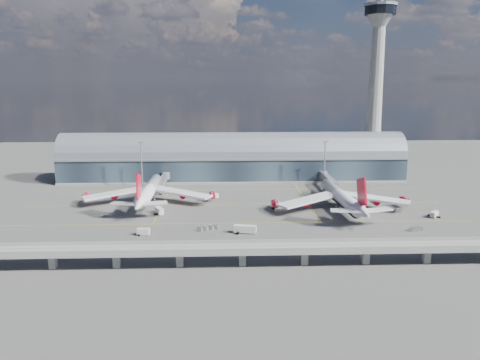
{
  "coord_description": "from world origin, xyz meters",
  "views": [
    {
      "loc": [
        -6.1,
        -195.92,
        58.72
      ],
      "look_at": [
        1.7,
        10.0,
        14.0
      ],
      "focal_mm": 35.0,
      "sensor_mm": 36.0,
      "label": 1
    }
  ],
  "objects_px": {
    "service_truck_2": "(245,229)",
    "cargo_train_2": "(416,229)",
    "control_tower": "(375,91)",
    "airliner_right": "(342,198)",
    "service_truck_3": "(434,214)",
    "service_truck_1": "(143,232)",
    "cargo_train_0": "(208,228)",
    "floodlight_mast_right": "(325,163)",
    "service_truck_5": "(214,195)",
    "service_truck_4": "(276,205)",
    "cargo_train_1": "(371,246)",
    "service_truck_0": "(159,211)",
    "floodlight_mast_left": "(142,164)",
    "airliner_left": "(148,192)"
  },
  "relations": [
    {
      "from": "airliner_left",
      "to": "service_truck_5",
      "type": "xyz_separation_m",
      "value": [
        31.4,
        9.83,
        -4.59
      ]
    },
    {
      "from": "service_truck_2",
      "to": "service_truck_4",
      "type": "xyz_separation_m",
      "value": [
        15.88,
        35.52,
        0.01
      ]
    },
    {
      "from": "airliner_left",
      "to": "service_truck_5",
      "type": "relative_size",
      "value": 12.54
    },
    {
      "from": "floodlight_mast_left",
      "to": "service_truck_1",
      "type": "relative_size",
      "value": 5.25
    },
    {
      "from": "airliner_left",
      "to": "service_truck_2",
      "type": "xyz_separation_m",
      "value": [
        44.2,
        -46.24,
        -4.23
      ]
    },
    {
      "from": "cargo_train_0",
      "to": "cargo_train_1",
      "type": "bearing_deg",
      "value": -86.58
    },
    {
      "from": "floodlight_mast_right",
      "to": "service_truck_5",
      "type": "distance_m",
      "value": 65.47
    },
    {
      "from": "service_truck_0",
      "to": "service_truck_2",
      "type": "relative_size",
      "value": 0.79
    },
    {
      "from": "service_truck_2",
      "to": "cargo_train_2",
      "type": "height_order",
      "value": "service_truck_2"
    },
    {
      "from": "floodlight_mast_right",
      "to": "cargo_train_2",
      "type": "distance_m",
      "value": 81.07
    },
    {
      "from": "control_tower",
      "to": "airliner_right",
      "type": "distance_m",
      "value": 95.3
    },
    {
      "from": "cargo_train_2",
      "to": "service_truck_5",
      "type": "bearing_deg",
      "value": 73.7
    },
    {
      "from": "service_truck_1",
      "to": "service_truck_4",
      "type": "height_order",
      "value": "service_truck_4"
    },
    {
      "from": "airliner_right",
      "to": "service_truck_1",
      "type": "distance_m",
      "value": 90.78
    },
    {
      "from": "floodlight_mast_right",
      "to": "cargo_train_0",
      "type": "distance_m",
      "value": 96.69
    },
    {
      "from": "service_truck_2",
      "to": "cargo_train_1",
      "type": "distance_m",
      "value": 47.47
    },
    {
      "from": "control_tower",
      "to": "cargo_train_0",
      "type": "xyz_separation_m",
      "value": [
        -96.99,
        -101.09,
        -50.82
      ]
    },
    {
      "from": "service_truck_1",
      "to": "cargo_train_2",
      "type": "xyz_separation_m",
      "value": [
        106.96,
        1.69,
        -0.6
      ]
    },
    {
      "from": "service_truck_1",
      "to": "cargo_train_0",
      "type": "relative_size",
      "value": 0.54
    },
    {
      "from": "airliner_left",
      "to": "service_truck_0",
      "type": "height_order",
      "value": "airliner_left"
    },
    {
      "from": "airliner_right",
      "to": "service_truck_0",
      "type": "xyz_separation_m",
      "value": [
        -82.45,
        -3.31,
        -4.05
      ]
    },
    {
      "from": "floodlight_mast_right",
      "to": "airliner_right",
      "type": "distance_m",
      "value": 47.51
    },
    {
      "from": "airliner_right",
      "to": "service_truck_4",
      "type": "xyz_separation_m",
      "value": [
        -29.79,
        4.19,
        -3.86
      ]
    },
    {
      "from": "airliner_right",
      "to": "cargo_train_1",
      "type": "xyz_separation_m",
      "value": [
        -2.01,
        -49.94,
        -4.59
      ]
    },
    {
      "from": "floodlight_mast_right",
      "to": "airliner_left",
      "type": "relative_size",
      "value": 0.38
    },
    {
      "from": "control_tower",
      "to": "service_truck_5",
      "type": "relative_size",
      "value": 19.24
    },
    {
      "from": "cargo_train_1",
      "to": "floodlight_mast_right",
      "type": "bearing_deg",
      "value": -23.49
    },
    {
      "from": "airliner_right",
      "to": "cargo_train_1",
      "type": "height_order",
      "value": "airliner_right"
    },
    {
      "from": "control_tower",
      "to": "service_truck_0",
      "type": "bearing_deg",
      "value": -146.81
    },
    {
      "from": "control_tower",
      "to": "floodlight_mast_left",
      "type": "distance_m",
      "value": 143.01
    },
    {
      "from": "cargo_train_0",
      "to": "cargo_train_1",
      "type": "xyz_separation_m",
      "value": [
        58.06,
        -23.63,
        0.11
      ]
    },
    {
      "from": "service_truck_0",
      "to": "service_truck_4",
      "type": "bearing_deg",
      "value": -17.61
    },
    {
      "from": "floodlight_mast_right",
      "to": "service_truck_2",
      "type": "distance_m",
      "value": 92.24
    },
    {
      "from": "cargo_train_2",
      "to": "airliner_right",
      "type": "bearing_deg",
      "value": 54.12
    },
    {
      "from": "floodlight_mast_right",
      "to": "control_tower",
      "type": "bearing_deg",
      "value": 38.66
    },
    {
      "from": "cargo_train_2",
      "to": "floodlight_mast_right",
      "type": "bearing_deg",
      "value": 32.86
    },
    {
      "from": "floodlight_mast_right",
      "to": "service_truck_1",
      "type": "relative_size",
      "value": 5.25
    },
    {
      "from": "airliner_right",
      "to": "service_truck_3",
      "type": "height_order",
      "value": "airliner_right"
    },
    {
      "from": "floodlight_mast_left",
      "to": "service_truck_0",
      "type": "height_order",
      "value": "floodlight_mast_left"
    },
    {
      "from": "airliner_left",
      "to": "service_truck_1",
      "type": "bearing_deg",
      "value": -83.94
    },
    {
      "from": "control_tower",
      "to": "cargo_train_2",
      "type": "distance_m",
      "value": 117.97
    },
    {
      "from": "service_truck_5",
      "to": "cargo_train_0",
      "type": "height_order",
      "value": "service_truck_5"
    },
    {
      "from": "service_truck_2",
      "to": "cargo_train_2",
      "type": "xyz_separation_m",
      "value": [
        67.9,
        0.68,
        -0.85
      ]
    },
    {
      "from": "service_truck_3",
      "to": "cargo_train_2",
      "type": "bearing_deg",
      "value": -87.48
    },
    {
      "from": "floodlight_mast_right",
      "to": "cargo_train_1",
      "type": "relative_size",
      "value": 1.97
    },
    {
      "from": "service_truck_2",
      "to": "service_truck_3",
      "type": "relative_size",
      "value": 1.74
    },
    {
      "from": "airliner_right",
      "to": "cargo_train_2",
      "type": "relative_size",
      "value": 9.78
    },
    {
      "from": "service_truck_0",
      "to": "airliner_left",
      "type": "bearing_deg",
      "value": 86.44
    },
    {
      "from": "floodlight_mast_left",
      "to": "service_truck_5",
      "type": "height_order",
      "value": "floodlight_mast_left"
    },
    {
      "from": "floodlight_mast_left",
      "to": "service_truck_2",
      "type": "relative_size",
      "value": 2.86
    }
  ]
}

